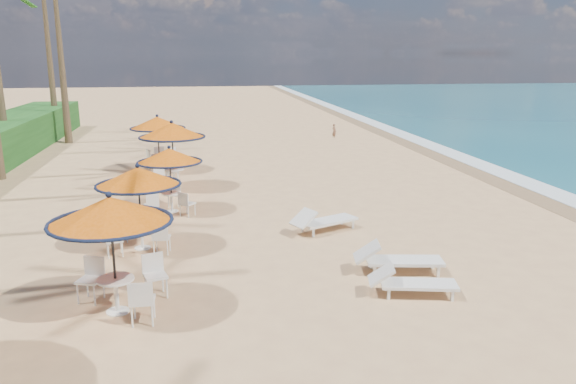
# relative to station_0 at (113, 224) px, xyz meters

# --- Properties ---
(ground) EXTENTS (160.00, 160.00, 0.00)m
(ground) POSITION_rel_station_0_xyz_m (5.44, 0.15, -1.84)
(ground) COLOR tan
(ground) RESTS_ON ground
(foam_strip) EXTENTS (1.20, 140.00, 0.04)m
(foam_strip) POSITION_rel_station_0_xyz_m (14.74, 10.15, -1.84)
(foam_strip) COLOR white
(foam_strip) RESTS_ON ground
(wetsand_band) EXTENTS (1.40, 140.00, 0.02)m
(wetsand_band) POSITION_rel_station_0_xyz_m (13.84, 10.15, -1.84)
(wetsand_band) COLOR olive
(wetsand_band) RESTS_ON ground
(station_0) EXTENTS (2.41, 2.41, 2.51)m
(station_0) POSITION_rel_station_0_xyz_m (0.00, 0.00, 0.00)
(station_0) COLOR black
(station_0) RESTS_ON ground
(station_1) EXTENTS (2.22, 2.22, 2.32)m
(station_1) POSITION_rel_station_0_xyz_m (0.08, 3.77, -0.14)
(station_1) COLOR black
(station_1) RESTS_ON ground
(station_2) EXTENTS (2.11, 2.11, 2.21)m
(station_2) POSITION_rel_station_0_xyz_m (0.77, 7.32, -0.22)
(station_2) COLOR black
(station_2) RESTS_ON ground
(station_3) EXTENTS (2.53, 2.53, 2.64)m
(station_3) POSITION_rel_station_0_xyz_m (0.67, 10.75, 0.09)
(station_3) COLOR black
(station_3) RESTS_ON ground
(station_4) EXTENTS (2.41, 2.45, 2.51)m
(station_4) POSITION_rel_station_0_xyz_m (0.01, 14.28, -0.00)
(station_4) COLOR black
(station_4) RESTS_ON ground
(lounger_near) EXTENTS (1.97, 0.98, 0.68)m
(lounger_near) POSITION_rel_station_0_xyz_m (6.07, -0.22, -1.52)
(lounger_near) COLOR white
(lounger_near) RESTS_ON ground
(lounger_mid) EXTENTS (2.18, 1.00, 0.75)m
(lounger_mid) POSITION_rel_station_0_xyz_m (6.21, 1.08, -1.49)
(lounger_mid) COLOR white
(lounger_mid) RESTS_ON ground
(lounger_far) EXTENTS (2.16, 1.45, 0.74)m
(lounger_far) POSITION_rel_station_0_xyz_m (5.19, 4.44, -1.49)
(lounger_far) COLOR white
(lounger_far) RESTS_ON ground
(person) EXTENTS (0.34, 0.40, 0.92)m
(person) POSITION_rel_station_0_xyz_m (10.05, 22.77, -1.38)
(person) COLOR #8B6046
(person) RESTS_ON ground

